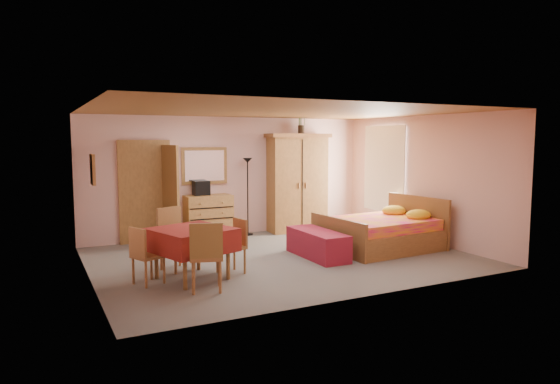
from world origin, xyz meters
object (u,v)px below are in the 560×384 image
sunflower_vase (301,122)px  chair_west (148,255)px  chair_east (231,246)px  dining_table (192,254)px  wall_mirror (204,166)px  wardrobe (297,183)px  chest_of_drawers (208,217)px  chair_south (206,256)px  bench (318,244)px  chair_north (177,239)px  stereo (201,188)px  bed (379,224)px  floor_lamp (248,197)px

sunflower_vase → chair_west: size_ratio=0.64×
chair_east → dining_table: bearing=85.3°
sunflower_vase → dining_table: size_ratio=0.51×
chair_west → wall_mirror: bearing=125.3°
wardrobe → chair_west: bearing=-140.4°
chest_of_drawers → chair_south: 3.73m
bench → chair_north: 2.51m
chair_north → chair_east: (0.70, -0.58, -0.08)m
wall_mirror → chair_east: bearing=-98.8°
wall_mirror → chair_east: (-0.59, -3.05, -1.12)m
stereo → chair_south: stereo is taller
chair_west → sunflower_vase: bearing=101.5°
sunflower_vase → bed: 3.22m
bed → chair_south: 3.99m
floor_lamp → chair_south: size_ratio=1.73×
sunflower_vase → chair_south: size_ratio=0.55×
wall_mirror → bed: wall_mirror is taller
chair_north → chair_east: bearing=117.8°
floor_lamp → chair_north: 3.16m
chest_of_drawers → bed: size_ratio=0.47×
wall_mirror → chair_south: (-1.22, -3.73, -1.06)m
dining_table → chair_east: bearing=4.6°
chair_south → wardrobe: bearing=63.6°
chest_of_drawers → stereo: size_ratio=3.00×
sunflower_vase → bed: bearing=-81.8°
chair_south → dining_table: bearing=108.8°
wardrobe → chair_east: size_ratio=2.61×
stereo → chair_north: size_ratio=0.33×
wardrobe → chair_west: wardrobe is taller
floor_lamp → chair_south: 4.13m
sunflower_vase → chair_north: size_ratio=0.54×
chair_south → chair_north: chair_north is taller
stereo → bench: stereo is taller
wardrobe → bench: (-0.91, -2.45, -0.88)m
chair_north → chair_east: chair_north is taller
bench → chair_west: chair_west is taller
bed → chair_north: size_ratio=2.08×
chest_of_drawers → sunflower_vase: 3.06m
bench → stereo: bearing=117.4°
floor_lamp → chair_west: floor_lamp is taller
stereo → sunflower_vase: size_ratio=0.61×
wall_mirror → floor_lamp: (0.91, -0.21, -0.70)m
wardrobe → bed: wardrobe is taller
stereo → wall_mirror: bearing=50.4°
chair_east → chair_west: bearing=81.0°
wall_mirror → chair_west: bearing=-119.4°
bench → dining_table: dining_table is taller
bench → chair_west: (-3.07, -0.32, 0.19)m
stereo → chair_east: (-0.45, -2.88, -0.66)m
chest_of_drawers → stereo: 0.64m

